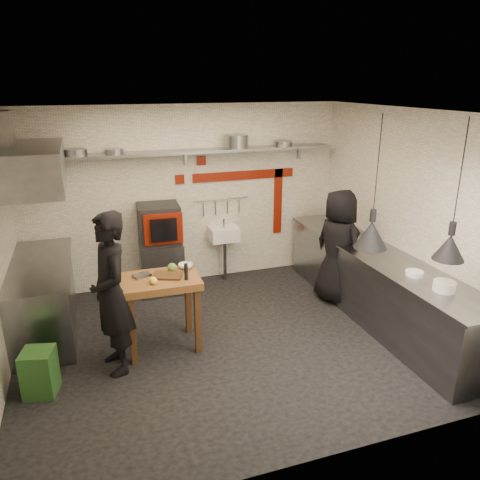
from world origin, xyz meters
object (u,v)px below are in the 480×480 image
object	(u,v)px
oven_stand	(162,267)
combi_oven	(159,224)
prep_table	(162,313)
chef_right	(338,247)
chef_left	(111,294)
green_bin	(40,372)

from	to	relation	value
oven_stand	combi_oven	distance (m)	0.69
prep_table	chef_right	size ratio (longest dim) A/B	0.55
chef_left	chef_right	xyz separation A→B (m)	(3.23, 0.75, -0.08)
combi_oven	chef_left	bearing A→B (deg)	-110.70
oven_stand	prep_table	bearing A→B (deg)	-96.54
chef_right	prep_table	bearing A→B (deg)	80.59
green_bin	oven_stand	bearing A→B (deg)	52.17
green_bin	chef_left	bearing A→B (deg)	15.53
oven_stand	chef_left	size ratio (longest dim) A/B	0.43
oven_stand	prep_table	size ratio (longest dim) A/B	0.87
combi_oven	chef_right	size ratio (longest dim) A/B	0.36
oven_stand	green_bin	distance (m)	2.68
chef_left	chef_right	bearing A→B (deg)	91.86
combi_oven	chef_left	size ratio (longest dim) A/B	0.33
green_bin	chef_right	world-z (taller)	chef_right
oven_stand	chef_left	distance (m)	2.14
prep_table	combi_oven	bearing A→B (deg)	81.60
combi_oven	green_bin	distance (m)	2.83
oven_stand	combi_oven	size ratio (longest dim) A/B	1.32
green_bin	chef_right	distance (m)	4.19
chef_left	chef_right	distance (m)	3.32
oven_stand	chef_left	world-z (taller)	chef_left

